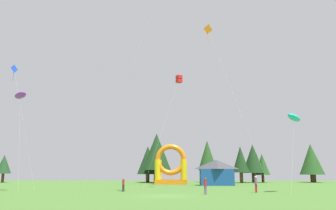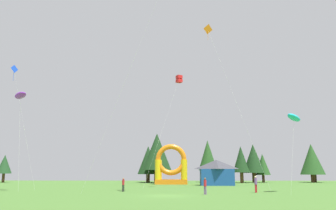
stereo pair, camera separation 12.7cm
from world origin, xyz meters
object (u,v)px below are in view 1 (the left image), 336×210
Objects in this scene: person_midfield at (123,183)px; person_left_edge at (205,185)px; kite_orange_diamond at (208,31)px; festival_tent at (216,172)px; kite_cyan_parafoil at (294,118)px; person_far_side at (256,183)px; kite_red_box at (179,79)px; kite_blue_diamond at (14,71)px; kite_purple_parafoil at (20,95)px; inflatable_blue_arch at (171,169)px.

person_left_edge reaches higher than person_midfield.
festival_tent is at bearing 80.88° from kite_orange_diamond.
person_far_side is (-4.55, 0.65, -7.28)m from kite_cyan_parafoil.
person_left_edge is at bearing -79.90° from kite_red_box.
festival_tent is (28.98, 16.51, -13.57)m from kite_blue_diamond.
person_far_side is (28.09, -0.98, -10.43)m from kite_purple_parafoil.
kite_purple_parafoil reaches higher than inflatable_blue_arch.
person_left_edge is 0.23× the size of inflatable_blue_arch.
kite_orange_diamond reaches higher than kite_red_box.
person_midfield is at bearing 179.25° from person_left_edge.
kite_purple_parafoil is 7.57× the size of person_midfield.
kite_red_box reaches higher than kite_purple_parafoil.
kite_blue_diamond is at bearing -170.25° from person_left_edge.
kite_red_box is 23.27m from kite_blue_diamond.
person_far_side is at bearing -51.48° from kite_red_box.
person_left_edge is at bearing -99.15° from festival_tent.
kite_cyan_parafoil is 31.31m from inflatable_blue_arch.
inflatable_blue_arch is at bearing -108.35° from person_far_side.
inflatable_blue_arch is 9.62m from festival_tent.
kite_blue_diamond is 21.85m from person_midfield.
kite_red_box is 20.24m from person_far_side.
kite_red_box reaches higher than inflatable_blue_arch.
kite_red_box is 9.87× the size of person_left_edge.
kite_cyan_parafoil is at bearing -39.95° from kite_orange_diamond.
kite_red_box is (19.61, 9.68, 4.55)m from kite_purple_parafoil.
kite_blue_diamond is 36.01m from festival_tent.
person_left_edge is at bearing -8.72° from person_far_side.
person_far_side reaches higher than person_left_edge.
kite_blue_diamond reaches higher than person_far_side.
kite_purple_parafoil is at bearing -40.94° from person_far_side.
person_left_edge is at bearing -11.38° from kite_purple_parafoil.
kite_orange_diamond is at bearing 4.46° from kite_blue_diamond.
festival_tent is at bearing 108.67° from person_left_edge.
kite_red_box is 1.02× the size of kite_blue_diamond.
kite_blue_diamond is 10.32× the size of person_midfield.
kite_red_box is at bearing -90.43° from person_far_side.
person_midfield is at bearing -154.44° from kite_orange_diamond.
kite_purple_parafoil is 16.68m from person_midfield.
festival_tent is at bearing -33.75° from inflatable_blue_arch.
person_midfield is at bearing 2.55° from kite_purple_parafoil.
kite_orange_diamond is at bearing 174.36° from person_midfield.
person_left_edge is at bearing 120.23° from person_midfield.
kite_orange_diamond reaches higher than person_midfield.
inflatable_blue_arch is at bearing 146.25° from festival_tent.
kite_cyan_parafoil reaches higher than inflatable_blue_arch.
kite_cyan_parafoil is at bearing -40.96° from kite_red_box.
kite_red_box reaches higher than person_left_edge.
kite_cyan_parafoil is 23.64m from festival_tent.
kite_cyan_parafoil is 17.95m from kite_orange_diamond.
festival_tent is (7.98, -5.33, -0.64)m from inflatable_blue_arch.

